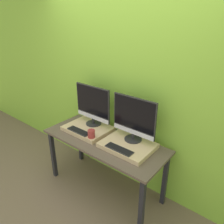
# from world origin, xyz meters

# --- Properties ---
(ground_plane) EXTENTS (12.00, 12.00, 0.00)m
(ground_plane) POSITION_xyz_m (0.00, 0.00, 0.00)
(ground_plane) COLOR #756047
(wall_back) EXTENTS (8.00, 0.04, 2.60)m
(wall_back) POSITION_xyz_m (0.00, 0.71, 1.30)
(wall_back) COLOR #8CC638
(wall_back) RESTS_ON ground_plane
(workbench) EXTENTS (1.57, 0.64, 0.76)m
(workbench) POSITION_xyz_m (0.00, 0.32, 0.67)
(workbench) COLOR brown
(workbench) RESTS_ON ground_plane
(wooden_riser_left) EXTENTS (0.58, 0.44, 0.05)m
(wooden_riser_left) POSITION_xyz_m (-0.32, 0.37, 0.78)
(wooden_riser_left) COLOR #D6B77F
(wooden_riser_left) RESTS_ON workbench
(monitor_left) EXTENTS (0.55, 0.20, 0.53)m
(monitor_left) POSITION_xyz_m (-0.32, 0.47, 1.09)
(monitor_left) COLOR #282828
(monitor_left) RESTS_ON wooden_riser_left
(keyboard_left) EXTENTS (0.33, 0.10, 0.01)m
(keyboard_left) POSITION_xyz_m (-0.32, 0.20, 0.82)
(keyboard_left) COLOR #2D2D2D
(keyboard_left) RESTS_ON wooden_riser_left
(mug) EXTENTS (0.09, 0.09, 0.10)m
(mug) POSITION_xyz_m (-0.10, 0.20, 0.86)
(mug) COLOR #9E332D
(mug) RESTS_ON wooden_riser_left
(wooden_riser_right) EXTENTS (0.58, 0.44, 0.05)m
(wooden_riser_right) POSITION_xyz_m (0.32, 0.37, 0.78)
(wooden_riser_right) COLOR #D6B77F
(wooden_riser_right) RESTS_ON workbench
(monitor_right) EXTENTS (0.55, 0.20, 0.53)m
(monitor_right) POSITION_xyz_m (0.32, 0.47, 1.09)
(monitor_right) COLOR #282828
(monitor_right) RESTS_ON wooden_riser_right
(keyboard_right) EXTENTS (0.33, 0.10, 0.01)m
(keyboard_right) POSITION_xyz_m (0.32, 0.20, 0.82)
(keyboard_right) COLOR #2D2D2D
(keyboard_right) RESTS_ON wooden_riser_right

